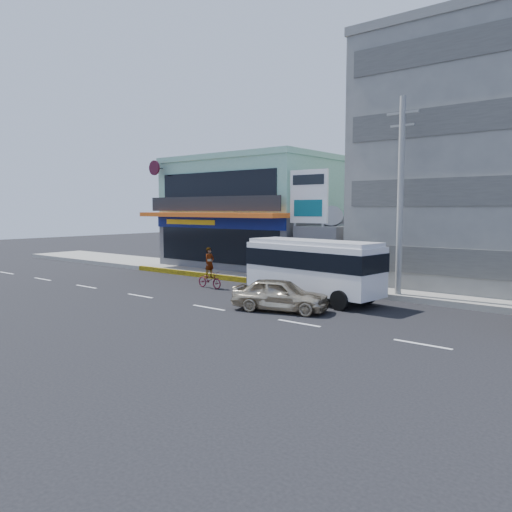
{
  "coord_description": "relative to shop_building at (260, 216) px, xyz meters",
  "views": [
    {
      "loc": [
        15.92,
        -16.33,
        4.55
      ],
      "look_at": [
        0.35,
        3.06,
        2.2
      ],
      "focal_mm": 35.0,
      "sensor_mm": 36.0,
      "label": 1
    }
  ],
  "objects": [
    {
      "name": "billboard",
      "position": [
        7.5,
        -4.75,
        0.93
      ],
      "size": [
        2.6,
        0.18,
        6.9
      ],
      "color": "gray",
      "rests_on": "ground"
    },
    {
      "name": "sidewalk",
      "position": [
        13.0,
        -4.45,
        -3.85
      ],
      "size": [
        70.0,
        5.0,
        0.3
      ],
      "primitive_type": "cube",
      "color": "gray",
      "rests_on": "ground"
    },
    {
      "name": "motorcycle_rider",
      "position": [
        4.0,
        -9.75,
        -3.22
      ],
      "size": [
        1.86,
        0.73,
        2.35
      ],
      "color": "#4C0A1A",
      "rests_on": "ground"
    },
    {
      "name": "utility_pole_near",
      "position": [
        14.0,
        -6.55,
        1.15
      ],
      "size": [
        1.6,
        0.3,
        10.0
      ],
      "color": "#999993",
      "rests_on": "ground"
    },
    {
      "name": "sedan",
      "position": [
        11.0,
        -12.45,
        -3.26
      ],
      "size": [
        4.65,
        2.91,
        1.48
      ],
      "primitive_type": "imported",
      "rotation": [
        0.0,
        0.0,
        1.86
      ],
      "color": "beige",
      "rests_on": "ground"
    },
    {
      "name": "ground",
      "position": [
        8.0,
        -13.95,
        -4.0
      ],
      "size": [
        120.0,
        120.0,
        0.0
      ],
      "primitive_type": "plane",
      "color": "black",
      "rests_on": "ground"
    },
    {
      "name": "shop_building",
      "position": [
        0.0,
        0.0,
        0.0
      ],
      "size": [
        12.4,
        11.7,
        8.0
      ],
      "color": "#49494E",
      "rests_on": "ground"
    },
    {
      "name": "satellite_dish",
      "position": [
        8.0,
        -2.95,
        -0.42
      ],
      "size": [
        1.5,
        1.5,
        0.15
      ],
      "primitive_type": "cylinder",
      "color": "slate",
      "rests_on": "gap_structure"
    },
    {
      "name": "minibus",
      "position": [
        10.71,
        -9.32,
        -2.2
      ],
      "size": [
        7.39,
        3.14,
        3.01
      ],
      "color": "silver",
      "rests_on": "ground"
    },
    {
      "name": "gap_structure",
      "position": [
        8.0,
        -1.95,
        -2.25
      ],
      "size": [
        3.0,
        6.0,
        3.5
      ],
      "primitive_type": "cube",
      "color": "#49494E",
      "rests_on": "ground"
    }
  ]
}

